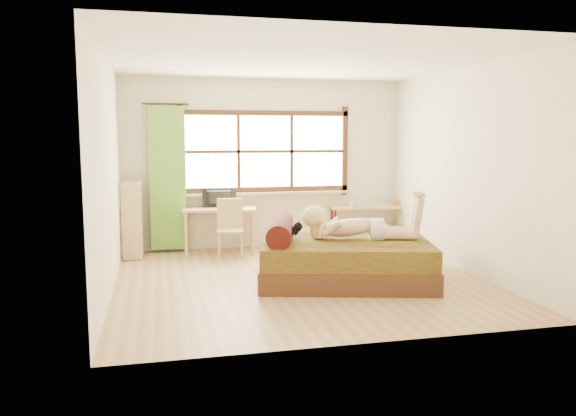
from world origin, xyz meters
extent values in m
plane|color=#9E754C|center=(0.00, 0.00, 0.00)|extent=(4.50, 4.50, 0.00)
plane|color=white|center=(0.00, 0.00, 2.70)|extent=(4.50, 4.50, 0.00)
plane|color=silver|center=(0.00, 2.25, 1.35)|extent=(4.50, 0.00, 4.50)
plane|color=silver|center=(0.00, -2.25, 1.35)|extent=(4.50, 0.00, 4.50)
plane|color=silver|center=(-2.25, 0.00, 1.35)|extent=(0.00, 4.50, 4.50)
plane|color=silver|center=(2.25, 0.00, 1.35)|extent=(0.00, 4.50, 4.50)
cube|color=#FFEDBF|center=(0.00, 2.25, 1.55)|extent=(2.60, 0.01, 1.30)
cube|color=tan|center=(0.00, 2.17, 0.88)|extent=(2.80, 0.16, 0.04)
cube|color=#569127|center=(-1.55, 2.13, 1.15)|extent=(0.55, 0.10, 2.20)
cube|color=#35200F|center=(0.57, -0.09, 0.13)|extent=(2.43, 2.13, 0.26)
cube|color=black|center=(0.57, -0.09, 0.39)|extent=(2.38, 2.09, 0.26)
cylinder|color=black|center=(-0.21, 0.11, 0.64)|extent=(0.64, 1.44, 0.29)
cube|color=tan|center=(-0.78, 1.95, 0.67)|extent=(1.17, 0.66, 0.04)
cube|color=tan|center=(-1.31, 1.82, 0.33)|extent=(0.05, 0.05, 0.66)
cube|color=tan|center=(-0.30, 1.68, 0.33)|extent=(0.05, 0.05, 0.66)
cube|color=tan|center=(-1.25, 2.22, 0.33)|extent=(0.05, 0.05, 0.66)
cube|color=tan|center=(-0.25, 2.08, 0.33)|extent=(0.05, 0.05, 0.66)
imported|color=black|center=(-0.78, 2.00, 0.84)|extent=(0.53, 0.14, 0.30)
cube|color=tan|center=(-0.68, 1.50, 0.41)|extent=(0.44, 0.44, 0.04)
cube|color=tan|center=(-0.65, 1.67, 0.65)|extent=(0.39, 0.09, 0.44)
cube|color=tan|center=(-0.86, 1.36, 0.19)|extent=(0.04, 0.04, 0.39)
cube|color=tan|center=(-0.53, 1.31, 0.19)|extent=(0.04, 0.04, 0.39)
cube|color=tan|center=(-0.82, 1.69, 0.19)|extent=(0.04, 0.04, 0.39)
cube|color=tan|center=(-0.49, 1.64, 0.19)|extent=(0.04, 0.04, 0.39)
cube|color=tan|center=(1.71, 2.07, 0.62)|extent=(1.31, 0.43, 0.04)
cube|color=tan|center=(1.71, 2.07, 0.30)|extent=(1.31, 0.43, 0.03)
cylinder|color=#670F09|center=(1.12, 1.99, 0.32)|extent=(0.04, 0.04, 0.64)
cylinder|color=#670F09|center=(2.29, 1.89, 0.32)|extent=(0.04, 0.04, 0.64)
cylinder|color=#670F09|center=(1.14, 2.25, 0.32)|extent=(0.04, 0.04, 0.64)
cylinder|color=#670F09|center=(2.31, 2.15, 0.32)|extent=(0.04, 0.04, 0.64)
cube|color=#BC782F|center=(2.19, 2.03, 0.68)|extent=(0.12, 0.12, 0.09)
imported|color=gray|center=(1.41, 2.07, 0.69)|extent=(0.12, 0.12, 0.09)
imported|color=gray|center=(1.91, 2.07, 0.65)|extent=(0.17, 0.22, 0.02)
cube|color=tan|center=(-2.08, 1.87, 0.05)|extent=(0.29, 0.47, 0.03)
cube|color=tan|center=(-2.08, 1.87, 0.40)|extent=(0.29, 0.47, 0.03)
cube|color=tan|center=(-2.08, 1.87, 0.75)|extent=(0.29, 0.47, 0.03)
cube|color=tan|center=(-2.08, 1.87, 1.11)|extent=(0.29, 0.47, 0.03)
cube|color=tan|center=(-2.08, 1.64, 0.58)|extent=(0.28, 0.03, 1.13)
cube|color=tan|center=(-2.08, 2.10, 0.58)|extent=(0.28, 0.03, 1.13)
camera|label=1|loc=(-1.70, -6.67, 1.79)|focal=35.00mm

